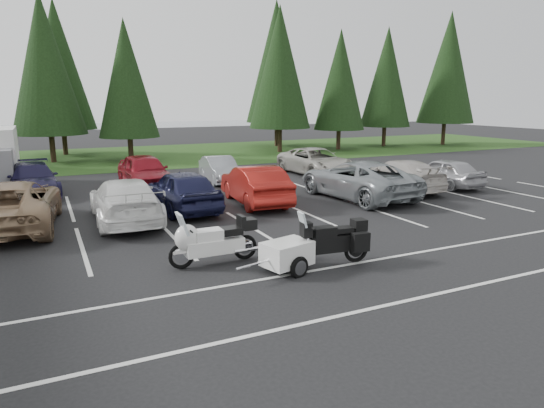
{
  "coord_description": "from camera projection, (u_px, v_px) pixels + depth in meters",
  "views": [
    {
      "loc": [
        -5.73,
        -13.58,
        4.28
      ],
      "look_at": [
        0.51,
        -0.5,
        1.13
      ],
      "focal_mm": 32.0,
      "sensor_mm": 36.0,
      "label": 1
    }
  ],
  "objects": [
    {
      "name": "stall_markings",
      "position": [
        228.0,
        223.0,
        17.06
      ],
      "size": [
        32.0,
        16.0,
        0.01
      ],
      "primitive_type": "cube",
      "color": "silver",
      "rests_on": "ground"
    },
    {
      "name": "conifer_4",
      "position": [
        44.0,
        64.0,
        31.99
      ],
      "size": [
        4.8,
        4.8,
        11.17
      ],
      "color": "#332316",
      "rests_on": "ground"
    },
    {
      "name": "car_near_6",
      "position": [
        358.0,
        179.0,
        21.19
      ],
      "size": [
        3.2,
        6.17,
        1.66
      ],
      "primitive_type": "imported",
      "rotation": [
        0.0,
        0.0,
        3.22
      ],
      "color": "gray",
      "rests_on": "ground"
    },
    {
      "name": "car_near_8",
      "position": [
        444.0,
        172.0,
        24.01
      ],
      "size": [
        1.89,
        4.26,
        1.42
      ],
      "primitive_type": "imported",
      "rotation": [
        0.0,
        0.0,
        3.19
      ],
      "color": "#A09FA4",
      "rests_on": "ground"
    },
    {
      "name": "car_near_2",
      "position": [
        12.0,
        205.0,
        16.13
      ],
      "size": [
        3.3,
        6.13,
        1.63
      ],
      "primitive_type": "imported",
      "rotation": [
        0.0,
        0.0,
        3.04
      ],
      "color": "#927455",
      "rests_on": "ground"
    },
    {
      "name": "touring_motorcycle",
      "position": [
        214.0,
        237.0,
        12.67
      ],
      "size": [
        2.7,
        0.85,
        1.49
      ],
      "primitive_type": null,
      "rotation": [
        0.0,
        0.0,
        0.01
      ],
      "color": "silver",
      "rests_on": "ground"
    },
    {
      "name": "conifer_8",
      "position": [
        387.0,
        77.0,
        43.59
      ],
      "size": [
        4.53,
        4.53,
        10.56
      ],
      "color": "#332316",
      "rests_on": "ground"
    },
    {
      "name": "car_near_7",
      "position": [
        399.0,
        175.0,
        23.01
      ],
      "size": [
        2.22,
        5.11,
        1.46
      ],
      "primitive_type": "imported",
      "rotation": [
        0.0,
        0.0,
        3.11
      ],
      "color": "#BDB5AD",
      "rests_on": "ground"
    },
    {
      "name": "car_near_3",
      "position": [
        125.0,
        200.0,
        17.07
      ],
      "size": [
        2.34,
        5.4,
        1.55
      ],
      "primitive_type": "imported",
      "rotation": [
        0.0,
        0.0,
        3.11
      ],
      "color": "white",
      "rests_on": "ground"
    },
    {
      "name": "conifer_back_c",
      "position": [
        277.0,
        62.0,
        43.22
      ],
      "size": [
        5.5,
        5.5,
        12.81
      ],
      "color": "#332316",
      "rests_on": "ground"
    },
    {
      "name": "conifer_6",
      "position": [
        280.0,
        67.0,
        38.4
      ],
      "size": [
        4.93,
        4.93,
        11.48
      ],
      "color": "#332316",
      "rests_on": "ground"
    },
    {
      "name": "adventure_motorcycle",
      "position": [
        330.0,
        237.0,
        12.54
      ],
      "size": [
        2.59,
        1.13,
        1.53
      ],
      "primitive_type": null,
      "rotation": [
        0.0,
        0.0,
        -0.1
      ],
      "color": "black",
      "rests_on": "ground"
    },
    {
      "name": "car_far_3",
      "position": [
        220.0,
        170.0,
        25.25
      ],
      "size": [
        1.72,
        4.13,
        1.33
      ],
      "primitive_type": "imported",
      "rotation": [
        0.0,
        0.0,
        -0.08
      ],
      "color": "gray",
      "rests_on": "ground"
    },
    {
      "name": "car_far_2",
      "position": [
        145.0,
        172.0,
        23.45
      ],
      "size": [
        2.18,
        4.96,
        1.66
      ],
      "primitive_type": "imported",
      "rotation": [
        0.0,
        0.0,
        0.05
      ],
      "color": "maroon",
      "rests_on": "ground"
    },
    {
      "name": "car_far_4",
      "position": [
        316.0,
        162.0,
        27.75
      ],
      "size": [
        2.71,
        5.55,
        1.52
      ],
      "primitive_type": "imported",
      "rotation": [
        0.0,
        0.0,
        0.03
      ],
      "color": "#ACA89E",
      "rests_on": "ground"
    },
    {
      "name": "conifer_back_b",
      "position": [
        58.0,
        65.0,
        36.42
      ],
      "size": [
        4.97,
        4.97,
        11.58
      ],
      "color": "#332316",
      "rests_on": "ground"
    },
    {
      "name": "grass_strip",
      "position": [
        126.0,
        157.0,
        36.46
      ],
      "size": [
        80.0,
        16.0,
        0.01
      ],
      "primitive_type": "cube",
      "color": "#1C3B13",
      "rests_on": "ground"
    },
    {
      "name": "car_near_5",
      "position": [
        255.0,
        185.0,
        20.05
      ],
      "size": [
        2.09,
        4.98,
        1.6
      ],
      "primitive_type": "imported",
      "rotation": [
        0.0,
        0.0,
        3.06
      ],
      "color": "#9F1A14",
      "rests_on": "ground"
    },
    {
      "name": "conifer_9",
      "position": [
        448.0,
        68.0,
        44.78
      ],
      "size": [
        5.19,
        5.19,
        12.1
      ],
      "color": "#332316",
      "rests_on": "ground"
    },
    {
      "name": "car_far_1",
      "position": [
        33.0,
        180.0,
        21.78
      ],
      "size": [
        2.36,
        5.12,
        1.45
      ],
      "primitive_type": "imported",
      "rotation": [
        0.0,
        0.0,
        0.07
      ],
      "color": "#191637",
      "rests_on": "ground"
    },
    {
      "name": "ground",
      "position": [
        251.0,
        237.0,
        15.29
      ],
      "size": [
        120.0,
        120.0,
        0.0
      ],
      "primitive_type": "plane",
      "color": "black",
      "rests_on": "ground"
    },
    {
      "name": "conifer_7",
      "position": [
        340.0,
        80.0,
        40.65
      ],
      "size": [
        4.27,
        4.27,
        9.94
      ],
      "color": "#332316",
      "rests_on": "ground"
    },
    {
      "name": "car_near_4",
      "position": [
        182.0,
        190.0,
        18.78
      ],
      "size": [
        2.22,
        4.88,
        1.63
      ],
      "primitive_type": "imported",
      "rotation": [
        0.0,
        0.0,
        3.21
      ],
      "color": "#161737",
      "rests_on": "ground"
    },
    {
      "name": "cargo_trailer",
      "position": [
        287.0,
        257.0,
        12.16
      ],
      "size": [
        1.93,
        1.38,
        0.8
      ],
      "primitive_type": null,
      "rotation": [
        0.0,
        0.0,
        0.25
      ],
      "color": "white",
      "rests_on": "ground"
    },
    {
      "name": "conifer_5",
      "position": [
        126.0,
        79.0,
        33.14
      ],
      "size": [
        4.14,
        4.14,
        9.63
      ],
      "color": "#332316",
      "rests_on": "ground"
    },
    {
      "name": "lake_water",
      "position": [
        119.0,
        131.0,
        65.48
      ],
      "size": [
        70.0,
        50.0,
        0.02
      ],
      "primitive_type": "cube",
      "color": "slate",
      "rests_on": "ground"
    }
  ]
}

